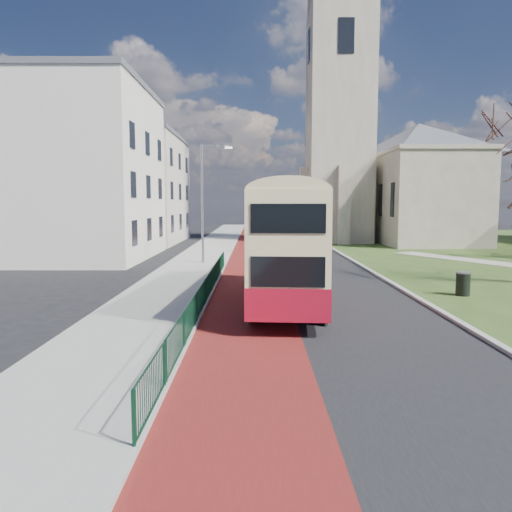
{
  "coord_description": "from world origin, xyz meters",
  "views": [
    {
      "loc": [
        -0.94,
        -15.91,
        4.14
      ],
      "look_at": [
        -0.9,
        4.44,
        2.0
      ],
      "focal_mm": 35.0,
      "sensor_mm": 36.0,
      "label": 1
    }
  ],
  "objects": [
    {
      "name": "street_block_near",
      "position": [
        -14.0,
        22.0,
        6.51
      ],
      "size": [
        10.3,
        14.3,
        13.0
      ],
      "color": "silver",
      "rests_on": "ground"
    },
    {
      "name": "street_block_far",
      "position": [
        -14.0,
        38.0,
        5.76
      ],
      "size": [
        10.3,
        16.3,
        11.5
      ],
      "color": "beige",
      "rests_on": "ground"
    },
    {
      "name": "ground",
      "position": [
        0.0,
        0.0,
        0.0
      ],
      "size": [
        160.0,
        160.0,
        0.0
      ],
      "primitive_type": "plane",
      "color": "black",
      "rests_on": "ground"
    },
    {
      "name": "streetlamp",
      "position": [
        -4.35,
        18.0,
        4.59
      ],
      "size": [
        2.13,
        0.18,
        8.0
      ],
      "color": "gray",
      "rests_on": "pavement_west"
    },
    {
      "name": "litter_bin",
      "position": [
        8.38,
        6.12,
        0.58
      ],
      "size": [
        0.82,
        0.82,
        1.07
      ],
      "rotation": [
        0.0,
        0.0,
        -0.28
      ],
      "color": "black",
      "rests_on": "grass_green"
    },
    {
      "name": "pedestrian_railing",
      "position": [
        -2.95,
        4.0,
        0.55
      ],
      "size": [
        0.07,
        24.0,
        1.12
      ],
      "color": "#0C3822",
      "rests_on": "ground"
    },
    {
      "name": "kerb_west",
      "position": [
        -3.0,
        20.0,
        0.07
      ],
      "size": [
        0.25,
        120.0,
        0.13
      ],
      "primitive_type": "cube",
      "color": "#999993",
      "rests_on": "ground"
    },
    {
      "name": "road_carriageway",
      "position": [
        1.5,
        20.0,
        0.01
      ],
      "size": [
        9.0,
        120.0,
        0.01
      ],
      "primitive_type": "cube",
      "color": "black",
      "rests_on": "ground"
    },
    {
      "name": "bus_lane",
      "position": [
        -1.2,
        20.0,
        0.01
      ],
      "size": [
        3.4,
        120.0,
        0.01
      ],
      "primitive_type": "cube",
      "color": "#591414",
      "rests_on": "ground"
    },
    {
      "name": "pavement_west",
      "position": [
        -5.0,
        20.0,
        0.06
      ],
      "size": [
        4.0,
        120.0,
        0.12
      ],
      "primitive_type": "cube",
      "color": "gray",
      "rests_on": "ground"
    },
    {
      "name": "bus",
      "position": [
        0.46,
        4.65,
        2.72
      ],
      "size": [
        3.46,
        11.56,
        4.77
      ],
      "rotation": [
        0.0,
        0.0,
        -0.07
      ],
      "color": "maroon",
      "rests_on": "ground"
    },
    {
      "name": "gothic_church",
      "position": [
        12.56,
        38.0,
        13.13
      ],
      "size": [
        16.38,
        18.0,
        40.0
      ],
      "color": "gray",
      "rests_on": "ground"
    },
    {
      "name": "kerb_east",
      "position": [
        6.1,
        22.0,
        0.07
      ],
      "size": [
        0.25,
        80.0,
        0.13
      ],
      "primitive_type": "cube",
      "color": "#999993",
      "rests_on": "ground"
    }
  ]
}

